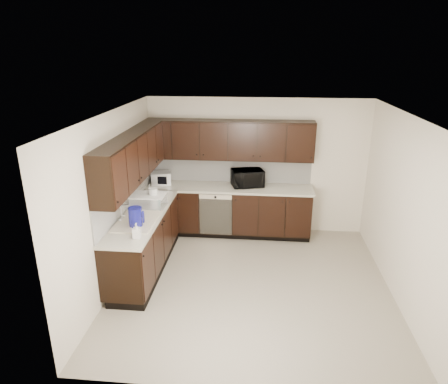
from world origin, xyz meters
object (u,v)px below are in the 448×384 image
at_px(sink, 137,226).
at_px(microwave, 247,178).
at_px(storage_bin, 149,201).
at_px(blue_pitcher, 135,217).
at_px(toaster_oven, 161,178).

distance_m(sink, microwave, 2.34).
relative_size(sink, storage_bin, 1.61).
xyz_separation_m(microwave, blue_pitcher, (-1.48, -1.93, -0.01)).
xyz_separation_m(sink, toaster_oven, (-0.07, 1.74, 0.17)).
relative_size(microwave, storage_bin, 1.09).
xyz_separation_m(storage_bin, blue_pitcher, (0.03, -0.76, 0.04)).
relative_size(sink, toaster_oven, 2.30).
height_order(storage_bin, blue_pitcher, blue_pitcher).
bearing_deg(blue_pitcher, storage_bin, 91.83).
height_order(microwave, blue_pitcher, microwave).
bearing_deg(toaster_oven, microwave, -13.58).
distance_m(sink, toaster_oven, 1.75).
relative_size(storage_bin, blue_pitcher, 1.77).
distance_m(sink, storage_bin, 0.62).
relative_size(microwave, toaster_oven, 1.56).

